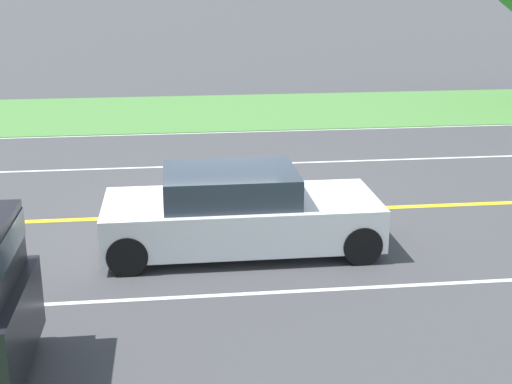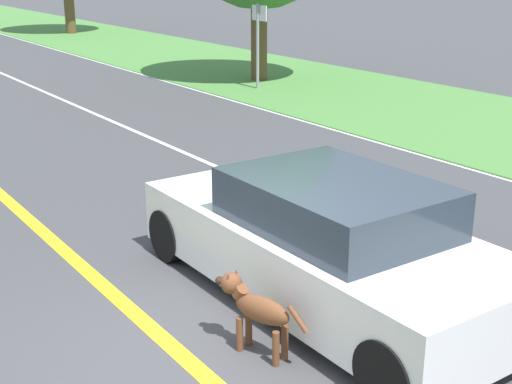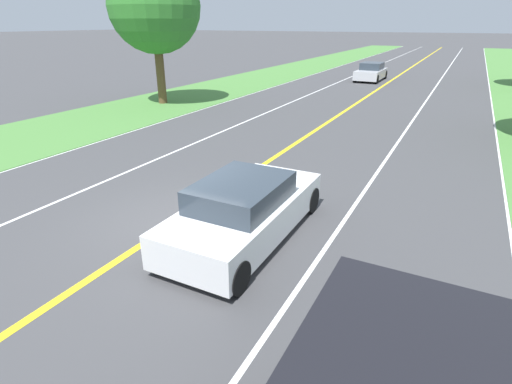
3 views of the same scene
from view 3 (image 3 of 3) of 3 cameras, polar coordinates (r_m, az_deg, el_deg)
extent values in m
plane|color=#424244|center=(9.58, -11.45, -4.31)|extent=(400.00, 400.00, 0.00)
cube|color=yellow|center=(9.58, -11.45, -4.29)|extent=(0.18, 160.00, 0.01)
cube|color=white|center=(8.09, 8.75, -9.59)|extent=(0.10, 160.00, 0.01)
cube|color=white|center=(11.94, -24.78, -0.41)|extent=(0.10, 160.00, 0.01)
cube|color=white|center=(8.59, -1.49, -3.26)|extent=(1.82, 4.45, 0.70)
cube|color=#2D3842|center=(8.20, -2.13, -0.01)|extent=(1.57, 2.14, 0.49)
cylinder|color=black|center=(9.88, 7.82, -1.14)|extent=(0.22, 0.63, 0.63)
cylinder|color=black|center=(6.98, -2.73, -12.08)|extent=(0.22, 0.63, 0.63)
cylinder|color=black|center=(10.49, -0.66, 0.55)|extent=(0.22, 0.63, 0.63)
cylinder|color=black|center=(7.81, -13.39, -8.57)|extent=(0.22, 0.63, 0.63)
ellipsoid|color=brown|center=(8.78, -10.04, -3.51)|extent=(0.35, 0.62, 0.25)
cylinder|color=brown|center=(9.06, -9.07, -4.61)|extent=(0.07, 0.07, 0.33)
cylinder|color=brown|center=(8.72, -9.96, -5.85)|extent=(0.07, 0.07, 0.33)
cylinder|color=brown|center=(9.10, -9.86, -4.53)|extent=(0.07, 0.07, 0.33)
cylinder|color=brown|center=(8.76, -10.78, -5.75)|extent=(0.07, 0.07, 0.33)
cylinder|color=brown|center=(8.94, -9.53, -2.24)|extent=(0.16, 0.19, 0.16)
sphere|color=brown|center=(9.01, -9.33, -1.64)|extent=(0.25, 0.25, 0.20)
ellipsoid|color=#331E14|center=(9.13, -9.04, -1.37)|extent=(0.11, 0.12, 0.08)
cone|color=#55301C|center=(8.95, -9.05, -1.26)|extent=(0.08, 0.08, 0.09)
cone|color=#55301C|center=(8.99, -9.71, -1.20)|extent=(0.08, 0.08, 0.09)
cylinder|color=brown|center=(8.44, -10.96, -4.44)|extent=(0.11, 0.22, 0.22)
cube|color=black|center=(3.98, 20.04, -23.75)|extent=(1.74, 2.14, 0.76)
cube|color=#2D3842|center=(3.90, 20.28, -22.59)|extent=(1.76, 2.16, 0.33)
cylinder|color=black|center=(5.29, 8.77, -25.11)|extent=(0.22, 0.83, 0.83)
cube|color=silver|center=(34.57, 16.08, 15.90)|extent=(1.82, 4.21, 0.67)
cube|color=#2D3842|center=(34.67, 16.25, 16.90)|extent=(1.57, 2.02, 0.53)
cylinder|color=black|center=(33.15, 13.96, 15.51)|extent=(0.22, 0.66, 0.66)
cylinder|color=black|center=(36.39, 15.33, 16.01)|extent=(0.22, 0.66, 0.66)
cylinder|color=black|center=(32.80, 16.83, 15.15)|extent=(0.22, 0.66, 0.66)
cylinder|color=black|center=(36.08, 17.96, 15.66)|extent=(0.22, 0.66, 0.66)
cylinder|color=brown|center=(24.01, -13.51, 16.37)|extent=(0.48, 0.48, 3.54)
sphere|color=#337A2D|center=(23.89, -14.32, 24.37)|extent=(4.88, 4.88, 4.88)
camera|label=1|loc=(9.18, 80.46, 4.95)|focal=50.00mm
camera|label=2|loc=(8.39, -52.46, 8.15)|focal=50.00mm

